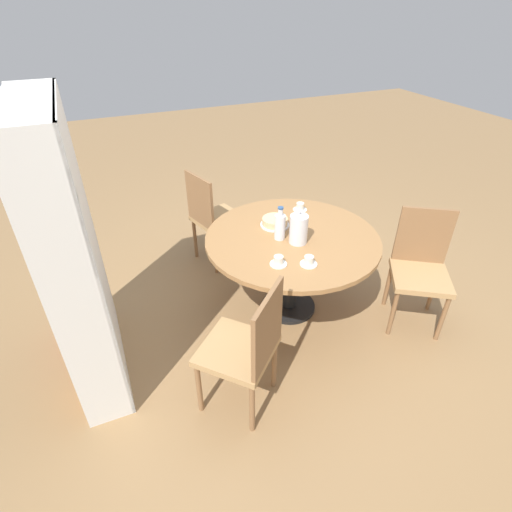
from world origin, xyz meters
TOP-DOWN VIEW (x-y plane):
  - ground_plane at (0.00, 0.00)m, footprint 14.00×14.00m
  - dining_table at (0.00, 0.00)m, footprint 1.33×1.33m
  - chair_a at (-0.48, -0.87)m, footprint 0.58×0.58m
  - chair_b at (0.93, 0.34)m, footprint 0.52×0.52m
  - chair_c at (-0.73, 0.67)m, footprint 0.59×0.59m
  - bookshelf at (-0.01, 1.49)m, footprint 1.04×0.28m
  - coffee_pot at (-0.08, -0.00)m, footprint 0.13×0.13m
  - water_bottle at (0.02, 0.10)m, footprint 0.08×0.08m
  - cake_main at (0.21, 0.05)m, footprint 0.23×0.23m
  - cup_a at (-0.37, 0.07)m, footprint 0.12×0.12m
  - cup_b at (0.37, -0.26)m, footprint 0.12×0.12m
  - cup_c at (-0.29, 0.26)m, footprint 0.12×0.12m

SIDE VIEW (x-z plane):
  - ground_plane at x=0.00m, z-range 0.00..0.00m
  - chair_a at x=-0.48m, z-range 0.03..0.96m
  - chair_b at x=0.93m, z-range 0.03..0.96m
  - chair_c at x=-0.73m, z-range 0.03..0.96m
  - dining_table at x=0.00m, z-range 0.24..0.94m
  - cup_a at x=-0.37m, z-range 0.69..0.76m
  - cup_b at x=0.37m, z-range 0.69..0.76m
  - cup_c at x=-0.29m, z-range 0.69..0.76m
  - cake_main at x=0.21m, z-range 0.70..0.76m
  - water_bottle at x=0.02m, z-range 0.68..0.94m
  - coffee_pot at x=-0.08m, z-range 0.69..0.95m
  - bookshelf at x=-0.01m, z-range -0.01..1.83m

